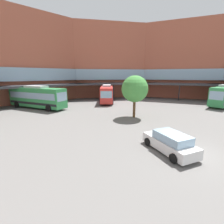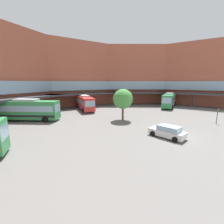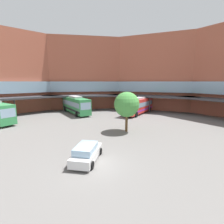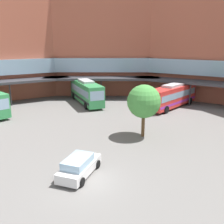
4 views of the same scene
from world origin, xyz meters
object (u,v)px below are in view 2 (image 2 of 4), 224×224
at_px(bus_1, 85,102).
at_px(stop_sign_post, 217,114).
at_px(bus_0, 169,100).
at_px(plaza_tree, 123,99).
at_px(bus_2, 27,110).
at_px(parked_car, 167,132).

bearing_deg(bus_1, stop_sign_post, 38.32).
relative_size(bus_0, plaza_tree, 1.92).
distance_m(bus_2, stop_sign_post, 32.82).
xyz_separation_m(bus_2, plaza_tree, (11.65, -12.72, 1.90)).
bearing_deg(bus_1, bus_2, -59.21).
bearing_deg(bus_1, plaza_tree, 16.45).
relative_size(bus_1, plaza_tree, 1.96).
xyz_separation_m(bus_1, stop_sign_post, (6.10, -27.24, -0.23)).
bearing_deg(stop_sign_post, bus_2, 127.60).
distance_m(bus_1, parked_car, 24.31).
xyz_separation_m(bus_0, bus_2, (-31.86, 13.27, -0.02)).
bearing_deg(plaza_tree, bus_2, 132.50).
bearing_deg(parked_car, bus_1, -9.78).
height_order(bus_0, bus_1, bus_0).
height_order(bus_1, plaza_tree, plaza_tree).
xyz_separation_m(bus_2, stop_sign_post, (20.02, -26.00, -0.36)).
distance_m(bus_0, stop_sign_post, 17.38).
distance_m(bus_1, bus_2, 13.98).
relative_size(bus_1, bus_2, 1.08).
distance_m(bus_1, plaza_tree, 14.29).
xyz_separation_m(bus_0, plaza_tree, (-20.20, 0.55, 1.88)).
bearing_deg(stop_sign_post, bus_0, 47.08).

